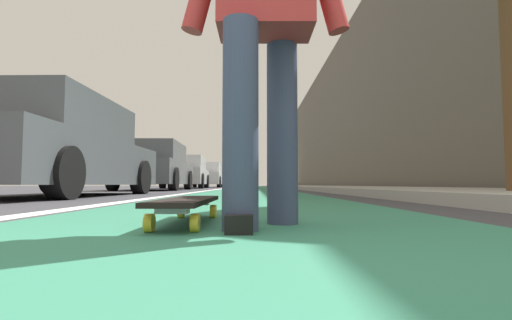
% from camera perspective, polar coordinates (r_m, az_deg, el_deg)
% --- Properties ---
extents(ground_plane, '(80.00, 80.00, 0.00)m').
position_cam_1_polar(ground_plane, '(10.71, -0.75, -4.67)').
color(ground_plane, '#38383D').
extents(bike_lane_paint, '(56.00, 2.21, 0.00)m').
position_cam_1_polar(bike_lane_paint, '(24.71, -0.57, -4.13)').
color(bike_lane_paint, '#2D7256').
rests_on(bike_lane_paint, ground).
extents(lane_stripe_white, '(52.00, 0.16, 0.01)m').
position_cam_1_polar(lane_stripe_white, '(20.75, -4.08, -4.20)').
color(lane_stripe_white, silver).
rests_on(lane_stripe_white, ground).
extents(sidewalk_curb, '(52.00, 3.20, 0.11)m').
position_cam_1_polar(sidewalk_curb, '(18.97, 9.21, -4.04)').
color(sidewalk_curb, '#9E9B93').
rests_on(sidewalk_curb, ground).
extents(building_facade, '(40.00, 1.20, 8.76)m').
position_cam_1_polar(building_facade, '(23.77, 13.42, 6.56)').
color(building_facade, '#5C544B').
rests_on(building_facade, ground).
extents(skateboard, '(0.84, 0.21, 0.11)m').
position_cam_1_polar(skateboard, '(1.74, -10.37, -6.43)').
color(skateboard, yellow).
rests_on(skateboard, ground).
extents(skater_person, '(0.46, 0.72, 1.64)m').
position_cam_1_polar(skater_person, '(1.74, 1.25, 22.16)').
color(skater_person, '#384260').
rests_on(skater_person, ground).
extents(parked_car_near, '(4.48, 1.98, 1.47)m').
position_cam_1_polar(parked_car_near, '(6.51, -27.88, 1.36)').
color(parked_car_near, '#4C5156').
rests_on(parked_car_near, ground).
extents(parked_car_mid, '(4.46, 1.99, 1.49)m').
position_cam_1_polar(parked_car_mid, '(12.42, -15.04, -1.08)').
color(parked_car_mid, '#4C5156').
rests_on(parked_car_mid, ground).
extents(parked_car_far, '(4.57, 2.03, 1.50)m').
position_cam_1_polar(parked_car_far, '(18.26, -10.47, -1.94)').
color(parked_car_far, '#B7B7BC').
rests_on(parked_car_far, ground).
extents(parked_car_end, '(4.34, 2.07, 1.50)m').
position_cam_1_polar(parked_car_end, '(23.77, -7.54, -2.37)').
color(parked_car_end, silver).
rests_on(parked_car_end, ground).
extents(traffic_light, '(0.33, 0.28, 4.39)m').
position_cam_1_polar(traffic_light, '(25.07, -4.36, 2.81)').
color(traffic_light, '#2D2D2D').
rests_on(traffic_light, ground).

